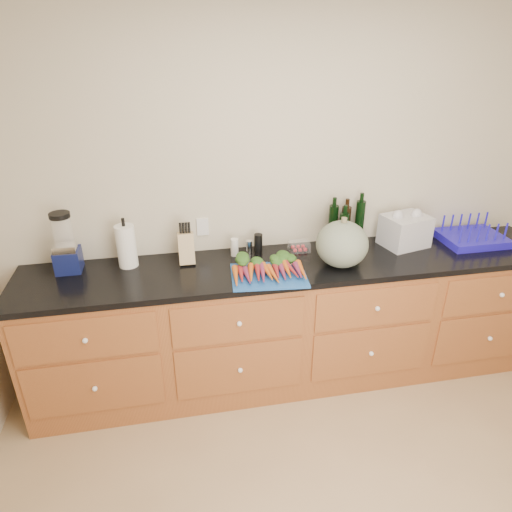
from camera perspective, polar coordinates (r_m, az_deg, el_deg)
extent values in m
cube|color=beige|center=(3.20, 3.94, 7.61)|extent=(4.10, 0.05, 2.60)
cube|color=brown|center=(3.30, 4.91, -8.35)|extent=(3.60, 0.60, 0.90)
cube|color=brown|center=(2.86, -20.55, -9.70)|extent=(0.82, 0.01, 0.28)
sphere|color=white|center=(2.84, -20.59, -9.88)|extent=(0.03, 0.03, 0.03)
cube|color=brown|center=(3.07, -19.47, -15.18)|extent=(0.82, 0.01, 0.38)
sphere|color=white|center=(3.06, -19.51, -15.38)|extent=(0.03, 0.03, 0.03)
cube|color=brown|center=(2.82, -2.15, -8.28)|extent=(0.82, 0.01, 0.28)
sphere|color=white|center=(2.81, -2.10, -8.46)|extent=(0.03, 0.03, 0.03)
cube|color=brown|center=(3.04, -2.03, -13.90)|extent=(0.82, 0.01, 0.38)
sphere|color=white|center=(3.03, -1.98, -14.09)|extent=(0.03, 0.03, 0.03)
cube|color=brown|center=(3.06, 14.83, -6.22)|extent=(0.82, 0.01, 0.28)
sphere|color=white|center=(3.05, 14.96, -6.37)|extent=(0.03, 0.03, 0.03)
cube|color=brown|center=(3.26, 14.11, -11.58)|extent=(0.82, 0.01, 0.38)
sphere|color=white|center=(3.25, 14.22, -11.74)|extent=(0.03, 0.03, 0.03)
cube|color=brown|center=(3.52, 28.25, -4.18)|extent=(0.82, 0.01, 0.28)
sphere|color=white|center=(3.51, 28.40, -4.31)|extent=(0.03, 0.03, 0.03)
cube|color=brown|center=(3.70, 27.08, -9.03)|extent=(0.82, 0.01, 0.38)
sphere|color=white|center=(3.69, 27.22, -9.16)|extent=(0.03, 0.03, 0.03)
cube|color=black|center=(3.06, 5.24, -1.07)|extent=(3.64, 0.62, 0.04)
cube|color=#1C52A4|center=(2.86, 1.59, -2.45)|extent=(0.49, 0.39, 0.01)
cone|color=#CE5A18|center=(2.80, -2.50, -2.54)|extent=(0.04, 0.20, 0.04)
cone|color=maroon|center=(2.80, -1.85, -2.48)|extent=(0.04, 0.20, 0.04)
cone|color=#7E274A|center=(2.80, -1.19, -2.42)|extent=(0.04, 0.20, 0.04)
cone|color=#CE5A18|center=(2.81, -0.54, -2.36)|extent=(0.04, 0.20, 0.04)
cone|color=maroon|center=(2.81, 0.11, -2.30)|extent=(0.04, 0.20, 0.04)
cone|color=#7E274A|center=(2.82, 0.76, -2.24)|extent=(0.04, 0.20, 0.04)
cone|color=#CE5A18|center=(2.83, 1.40, -2.18)|extent=(0.04, 0.20, 0.04)
ellipsoid|color=#214717|center=(2.94, -1.07, -0.82)|extent=(0.20, 0.12, 0.06)
cone|color=#CE5A18|center=(2.83, 1.96, -2.13)|extent=(0.04, 0.20, 0.04)
cone|color=maroon|center=(2.84, 2.60, -2.07)|extent=(0.04, 0.20, 0.04)
cone|color=#7E274A|center=(2.85, 3.24, -2.01)|extent=(0.04, 0.20, 0.04)
cone|color=#CE5A18|center=(2.85, 3.87, -1.95)|extent=(0.04, 0.20, 0.04)
cone|color=maroon|center=(2.86, 4.50, -1.89)|extent=(0.04, 0.20, 0.04)
cone|color=#7E274A|center=(2.87, 5.13, -1.83)|extent=(0.04, 0.20, 0.04)
cone|color=#CE5A18|center=(2.88, 5.75, -1.78)|extent=(0.04, 0.20, 0.04)
ellipsoid|color=#214717|center=(2.98, 3.15, -0.45)|extent=(0.20, 0.12, 0.06)
ellipsoid|color=#5B6857|center=(2.98, 10.71, 1.47)|extent=(0.34, 0.34, 0.30)
cube|color=#10174B|center=(3.14, -22.40, -0.49)|extent=(0.15, 0.15, 0.15)
cube|color=silver|center=(3.07, -22.78, 0.88)|extent=(0.14, 0.09, 0.05)
cylinder|color=white|center=(3.06, -23.00, 2.72)|extent=(0.12, 0.12, 0.20)
cylinder|color=black|center=(3.02, -23.37, 4.70)|extent=(0.12, 0.12, 0.03)
cylinder|color=white|center=(3.05, -15.90, 1.20)|extent=(0.12, 0.12, 0.28)
cube|color=tan|center=(3.03, -8.71, 0.99)|extent=(0.10, 0.10, 0.20)
cylinder|color=white|center=(3.11, -2.70, 1.11)|extent=(0.05, 0.05, 0.12)
cylinder|color=black|center=(3.13, 0.29, 1.52)|extent=(0.06, 0.06, 0.14)
cylinder|color=white|center=(3.13, -0.88, 1.08)|extent=(0.04, 0.04, 0.10)
cube|color=white|center=(3.20, 5.42, 1.21)|extent=(0.14, 0.11, 0.06)
cylinder|color=black|center=(3.27, 9.57, 3.76)|extent=(0.07, 0.07, 0.30)
cylinder|color=black|center=(3.32, 11.11, 3.77)|extent=(0.07, 0.07, 0.28)
cylinder|color=black|center=(3.34, 12.78, 4.12)|extent=(0.07, 0.07, 0.32)
cylinder|color=black|center=(3.25, 10.88, 3.11)|extent=(0.07, 0.07, 0.26)
cube|color=#1F15BF|center=(3.68, 25.32, 2.03)|extent=(0.44, 0.35, 0.05)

